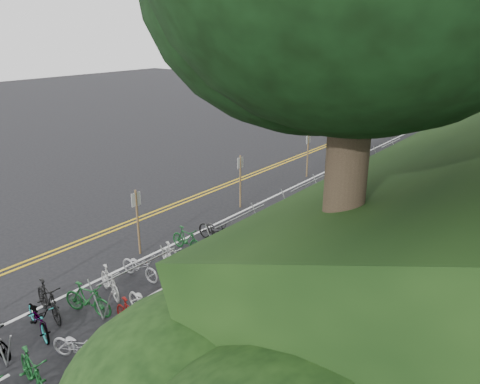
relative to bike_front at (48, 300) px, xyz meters
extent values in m
cube|color=gold|center=(-3.82, 9.25, -0.55)|extent=(0.12, 80.00, 0.01)
cube|color=gold|center=(-3.52, 9.25, -0.55)|extent=(0.12, 80.00, 0.01)
cube|color=silver|center=(-0.67, 9.25, -0.55)|extent=(0.12, 80.00, 0.01)
cube|color=silver|center=(3.53, 9.25, -0.55)|extent=(0.12, 80.00, 0.01)
cube|color=silver|center=(1.43, 3.25, -0.55)|extent=(0.10, 1.60, 0.01)
cube|color=silver|center=(1.43, 9.25, -0.55)|extent=(0.10, 1.60, 0.01)
cube|color=silver|center=(1.43, 15.25, -0.55)|extent=(0.10, 1.60, 0.01)
cube|color=silver|center=(1.43, 21.25, -0.55)|extent=(0.10, 1.60, 0.01)
cube|color=silver|center=(1.43, 27.25, -0.55)|extent=(0.10, 1.60, 0.01)
cube|color=silver|center=(1.43, 33.25, -0.55)|extent=(0.10, 1.60, 0.01)
cube|color=maroon|center=(4.03, 11.25, -0.50)|extent=(0.25, 28.00, 0.10)
cube|color=#382819|center=(4.73, 21.25, -0.47)|extent=(1.40, 44.00, 0.16)
ellipsoid|color=#284C19|center=(5.53, 2.25, 0.49)|extent=(2.00, 2.80, 1.60)
ellipsoid|color=#284C19|center=(6.33, 7.25, 1.00)|extent=(2.60, 3.64, 2.08)
ellipsoid|color=#284C19|center=(7.53, 13.25, 1.44)|extent=(2.20, 3.08, 1.76)
ellipsoid|color=#284C19|center=(6.13, 19.25, 1.01)|extent=(3.00, 4.20, 2.40)
ellipsoid|color=#284C19|center=(5.33, 5.25, 0.35)|extent=(1.80, 2.52, 1.44)
cylinder|color=#2D2319|center=(7.83, 2.25, 3.52)|extent=(0.81, 0.81, 5.75)
cylinder|color=#2D2319|center=(-10.67, 41.25, 2.32)|extent=(0.81, 0.81, 5.75)
ellipsoid|color=black|center=(-10.67, 41.25, 7.56)|extent=(7.86, 7.86, 7.47)
cylinder|color=#2D2319|center=(-7.67, 49.25, 2.10)|extent=(0.78, 0.78, 5.31)
ellipsoid|color=black|center=(-7.67, 49.25, 6.82)|extent=(6.88, 6.88, 6.54)
cylinder|color=#999A9D|center=(1.39, -1.84, 0.04)|extent=(0.60, 0.04, 1.18)
cylinder|color=#999A9D|center=(1.33, 2.25, 0.60)|extent=(0.05, 3.00, 0.05)
cylinder|color=#999A9D|center=(1.05, 0.85, 0.02)|extent=(0.58, 0.04, 1.13)
cylinder|color=#999A9D|center=(1.61, 0.85, 0.02)|extent=(0.58, 0.04, 1.13)
cylinder|color=#999A9D|center=(1.05, 3.65, 0.02)|extent=(0.58, 0.04, 1.13)
cylinder|color=#999A9D|center=(1.61, 3.65, 0.02)|extent=(0.58, 0.04, 1.13)
cylinder|color=#999A9D|center=(1.33, 7.25, 0.60)|extent=(0.05, 3.00, 0.05)
cylinder|color=#999A9D|center=(1.05, 5.85, 0.02)|extent=(0.58, 0.04, 1.13)
cylinder|color=#999A9D|center=(1.61, 5.85, 0.02)|extent=(0.58, 0.04, 1.13)
cylinder|color=#999A9D|center=(1.05, 8.65, 0.02)|extent=(0.58, 0.04, 1.13)
cylinder|color=#999A9D|center=(1.61, 8.65, 0.02)|extent=(0.58, 0.04, 1.13)
cylinder|color=#999A9D|center=(1.33, 12.25, 0.60)|extent=(0.05, 3.00, 0.05)
cylinder|color=#999A9D|center=(1.05, 10.85, 0.02)|extent=(0.58, 0.04, 1.13)
cylinder|color=#999A9D|center=(1.61, 10.85, 0.02)|extent=(0.58, 0.04, 1.13)
cylinder|color=#999A9D|center=(1.05, 13.65, 0.02)|extent=(0.58, 0.04, 1.13)
cylinder|color=#999A9D|center=(1.61, 13.65, 0.02)|extent=(0.58, 0.04, 1.13)
cylinder|color=#999A9D|center=(1.33, 17.25, 0.60)|extent=(0.05, 3.00, 0.05)
cylinder|color=#999A9D|center=(1.05, 15.85, 0.02)|extent=(0.58, 0.04, 1.13)
cylinder|color=#999A9D|center=(1.61, 15.85, 0.02)|extent=(0.58, 0.04, 1.13)
cylinder|color=#999A9D|center=(1.05, 18.65, 0.02)|extent=(0.58, 0.04, 1.13)
cylinder|color=#999A9D|center=(1.61, 18.65, 0.02)|extent=(0.58, 0.04, 1.13)
cylinder|color=#999A9D|center=(1.33, 22.25, 0.60)|extent=(0.05, 3.00, 0.05)
cylinder|color=#999A9D|center=(1.05, 20.85, 0.02)|extent=(0.58, 0.04, 1.13)
cylinder|color=#999A9D|center=(1.61, 20.85, 0.02)|extent=(0.58, 0.04, 1.13)
cylinder|color=#999A9D|center=(1.05, 23.65, 0.02)|extent=(0.58, 0.04, 1.13)
cylinder|color=#999A9D|center=(1.61, 23.65, 0.02)|extent=(0.58, 0.04, 1.13)
cylinder|color=brown|center=(-1.07, 4.25, 0.70)|extent=(0.08, 0.08, 2.50)
cube|color=silver|center=(-1.07, 4.25, 1.60)|extent=(0.02, 0.40, 0.50)
cylinder|color=brown|center=(-1.07, 10.25, 0.70)|extent=(0.08, 0.08, 2.50)
cube|color=silver|center=(-1.07, 10.25, 1.60)|extent=(0.02, 0.40, 0.50)
cylinder|color=brown|center=(-1.07, 16.25, 0.70)|extent=(0.08, 0.08, 2.50)
cube|color=silver|center=(-1.07, 16.25, 1.60)|extent=(0.02, 0.40, 0.50)
cylinder|color=brown|center=(-1.07, 22.25, 0.70)|extent=(0.08, 0.08, 2.50)
cube|color=silver|center=(-1.07, 22.25, 1.60)|extent=(0.02, 0.40, 0.50)
imported|color=black|center=(0.00, 0.00, 0.00)|extent=(0.87, 1.91, 1.11)
imported|color=#144C1E|center=(2.45, -1.83, -0.03)|extent=(0.81, 1.81, 1.05)
imported|color=slate|center=(0.47, -0.58, -0.09)|extent=(1.02, 1.87, 0.93)
imported|color=#9E9EA3|center=(2.33, -0.56, -0.13)|extent=(1.03, 1.69, 0.84)
imported|color=#144C1E|center=(0.77, 0.78, -0.05)|extent=(0.89, 1.73, 1.00)
imported|color=maroon|center=(2.43, 1.01, -0.07)|extent=(0.70, 1.65, 0.96)
imported|color=beige|center=(0.44, 1.80, -0.08)|extent=(0.90, 1.65, 0.95)
imported|color=beige|center=(2.14, 1.73, -0.12)|extent=(0.80, 1.71, 0.86)
imported|color=#9E9EA3|center=(0.34, 3.08, -0.12)|extent=(0.66, 1.68, 0.87)
imported|color=maroon|center=(2.05, 3.32, -0.07)|extent=(0.58, 1.65, 0.97)
imported|color=beige|center=(0.77, 4.15, -0.08)|extent=(0.89, 1.65, 0.95)
imported|color=maroon|center=(2.31, 4.31, -0.04)|extent=(1.07, 1.77, 1.03)
imported|color=#144C1E|center=(0.14, 5.50, -0.09)|extent=(0.51, 1.56, 0.93)
imported|color=slate|center=(1.99, 5.38, -0.04)|extent=(0.62, 1.73, 1.02)
imported|color=black|center=(0.48, 6.72, -0.07)|extent=(0.78, 1.87, 0.96)
camera|label=1|loc=(11.53, -5.67, 7.44)|focal=35.00mm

